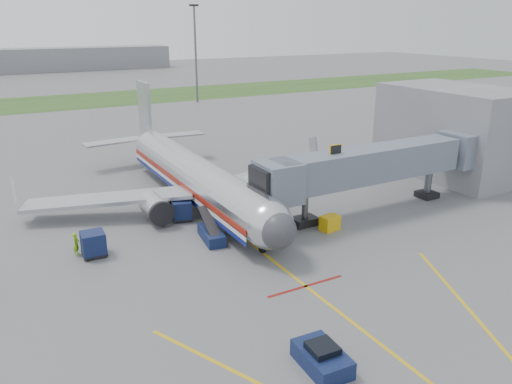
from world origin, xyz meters
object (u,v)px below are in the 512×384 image
belt_loader (211,234)px  airliner (195,176)px  ramp_worker (76,244)px  pushback_tug (322,358)px

belt_loader → airliner: bearing=74.9°
ramp_worker → pushback_tug: bearing=-126.9°
pushback_tug → belt_loader: size_ratio=0.74×
pushback_tug → ramp_worker: ramp_worker is taller
pushback_tug → belt_loader: belt_loader is taller
airliner → pushback_tug: 26.93m
pushback_tug → airliner: bearing=81.4°
airliner → belt_loader: (-2.50, -9.23, -2.11)m
pushback_tug → ramp_worker: (-8.65, 19.77, 0.36)m
airliner → belt_loader: airliner is taller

